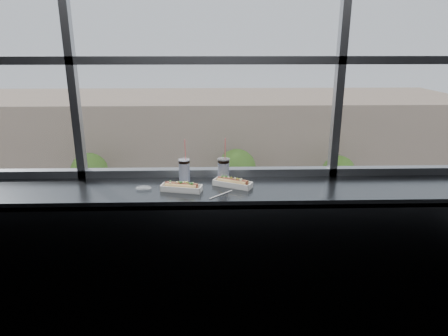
{
  "coord_description": "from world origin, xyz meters",
  "views": [
    {
      "loc": [
        0.04,
        -1.55,
        2.12
      ],
      "look_at": [
        0.12,
        1.23,
        1.25
      ],
      "focal_mm": 32.0,
      "sensor_mm": 36.0,
      "label": 1
    }
  ],
  "objects_px": {
    "soda_cup_right": "(223,169)",
    "pedestrian_a": "(149,193)",
    "hotdog_tray_left": "(181,187)",
    "hotdog_tray_right": "(233,183)",
    "pedestrian_c": "(298,197)",
    "car_far_a": "(81,216)",
    "soda_cup_left": "(184,169)",
    "pedestrian_b": "(205,190)",
    "tree_center": "(237,168)",
    "car_near_b": "(86,276)",
    "wrapper": "(144,188)",
    "car_near_d": "(363,271)",
    "car_far_b": "(264,212)",
    "tree_right": "(339,172)",
    "tree_left": "(89,171)",
    "loose_straw": "(221,194)"
  },
  "relations": [
    {
      "from": "hotdog_tray_left",
      "to": "tree_center",
      "type": "xyz_separation_m",
      "value": [
        2.14,
        28.34,
        -8.78
      ]
    },
    {
      "from": "hotdog_tray_right",
      "to": "pedestrian_c",
      "type": "relative_size",
      "value": 0.13
    },
    {
      "from": "tree_center",
      "to": "loose_straw",
      "type": "bearing_deg",
      "value": -93.74
    },
    {
      "from": "hotdog_tray_left",
      "to": "car_far_b",
      "type": "height_order",
      "value": "hotdog_tray_left"
    },
    {
      "from": "soda_cup_left",
      "to": "tree_right",
      "type": "relative_size",
      "value": 0.08
    },
    {
      "from": "hotdog_tray_right",
      "to": "car_near_b",
      "type": "distance_m",
      "value": 20.92
    },
    {
      "from": "car_near_b",
      "to": "tree_center",
      "type": "distance_m",
      "value": 15.1
    },
    {
      "from": "soda_cup_right",
      "to": "car_far_b",
      "type": "xyz_separation_m",
      "value": [
        3.63,
        24.14,
        -11.01
      ]
    },
    {
      "from": "pedestrian_c",
      "to": "pedestrian_a",
      "type": "distance_m",
      "value": 12.36
    },
    {
      "from": "pedestrian_c",
      "to": "tree_center",
      "type": "relative_size",
      "value": 0.46
    },
    {
      "from": "pedestrian_a",
      "to": "tree_right",
      "type": "relative_size",
      "value": 0.48
    },
    {
      "from": "hotdog_tray_right",
      "to": "soda_cup_left",
      "type": "distance_m",
      "value": 0.39
    },
    {
      "from": "wrapper",
      "to": "car_near_b",
      "type": "relative_size",
      "value": 0.02
    },
    {
      "from": "pedestrian_b",
      "to": "wrapper",
      "type": "bearing_deg",
      "value": -179.63
    },
    {
      "from": "pedestrian_a",
      "to": "car_near_b",
      "type": "bearing_deg",
      "value": 172.91
    },
    {
      "from": "soda_cup_right",
      "to": "car_far_b",
      "type": "relative_size",
      "value": 0.05
    },
    {
      "from": "loose_straw",
      "to": "car_near_b",
      "type": "bearing_deg",
      "value": 68.6
    },
    {
      "from": "wrapper",
      "to": "car_far_a",
      "type": "distance_m",
      "value": 28.26
    },
    {
      "from": "soda_cup_right",
      "to": "tree_center",
      "type": "bearing_deg",
      "value": 86.27
    },
    {
      "from": "soda_cup_left",
      "to": "wrapper",
      "type": "xyz_separation_m",
      "value": [
        -0.29,
        -0.18,
        -0.08
      ]
    },
    {
      "from": "tree_left",
      "to": "pedestrian_b",
      "type": "bearing_deg",
      "value": 5.04
    },
    {
      "from": "car_far_b",
      "to": "pedestrian_c",
      "type": "xyz_separation_m",
      "value": [
        3.16,
        3.0,
        -0.02
      ]
    },
    {
      "from": "car_far_b",
      "to": "tree_center",
      "type": "height_order",
      "value": "tree_center"
    },
    {
      "from": "hotdog_tray_left",
      "to": "car_far_b",
      "type": "xyz_separation_m",
      "value": [
        3.93,
        24.34,
        -10.94
      ]
    },
    {
      "from": "hotdog_tray_left",
      "to": "tree_left",
      "type": "xyz_separation_m",
      "value": [
        -9.82,
        28.34,
        -8.95
      ]
    },
    {
      "from": "hotdog_tray_right",
      "to": "pedestrian_c",
      "type": "bearing_deg",
      "value": 102.83
    },
    {
      "from": "car_far_a",
      "to": "tree_right",
      "type": "distance_m",
      "value": 20.55
    },
    {
      "from": "car_near_b",
      "to": "pedestrian_c",
      "type": "height_order",
      "value": "pedestrian_c"
    },
    {
      "from": "wrapper",
      "to": "tree_left",
      "type": "bearing_deg",
      "value": 108.64
    },
    {
      "from": "car_far_a",
      "to": "tree_center",
      "type": "height_order",
      "value": "tree_center"
    },
    {
      "from": "soda_cup_left",
      "to": "car_near_b",
      "type": "distance_m",
      "value": 20.73
    },
    {
      "from": "hotdog_tray_right",
      "to": "pedestrian_b",
      "type": "xyz_separation_m",
      "value": [
        -0.84,
        29.08,
        -10.97
      ]
    },
    {
      "from": "pedestrian_b",
      "to": "pedestrian_c",
      "type": "height_order",
      "value": "pedestrian_c"
    },
    {
      "from": "soda_cup_right",
      "to": "pedestrian_a",
      "type": "height_order",
      "value": "soda_cup_right"
    },
    {
      "from": "wrapper",
      "to": "car_far_a",
      "type": "bearing_deg",
      "value": 110.74
    },
    {
      "from": "soda_cup_left",
      "to": "pedestrian_c",
      "type": "bearing_deg",
      "value": 75.35
    },
    {
      "from": "hotdog_tray_left",
      "to": "pedestrian_a",
      "type": "bearing_deg",
      "value": 112.77
    },
    {
      "from": "loose_straw",
      "to": "car_far_b",
      "type": "height_order",
      "value": "loose_straw"
    },
    {
      "from": "soda_cup_right",
      "to": "hotdog_tray_left",
      "type": "bearing_deg",
      "value": -147.64
    },
    {
      "from": "car_far_b",
      "to": "soda_cup_left",
      "type": "bearing_deg",
      "value": 177.32
    },
    {
      "from": "pedestrian_b",
      "to": "tree_center",
      "type": "relative_size",
      "value": 0.45
    },
    {
      "from": "car_far_a",
      "to": "pedestrian_a",
      "type": "relative_size",
      "value": 2.82
    },
    {
      "from": "car_far_b",
      "to": "tree_center",
      "type": "bearing_deg",
      "value": 30.68
    },
    {
      "from": "wrapper",
      "to": "car_far_b",
      "type": "height_order",
      "value": "wrapper"
    },
    {
      "from": "car_far_a",
      "to": "tree_center",
      "type": "relative_size",
      "value": 1.18
    },
    {
      "from": "car_far_a",
      "to": "car_far_b",
      "type": "bearing_deg",
      "value": -83.3
    },
    {
      "from": "car_far_a",
      "to": "car_near_d",
      "type": "bearing_deg",
      "value": -107.33
    },
    {
      "from": "hotdog_tray_right",
      "to": "car_far_b",
      "type": "distance_m",
      "value": 26.84
    },
    {
      "from": "soda_cup_right",
      "to": "tree_left",
      "type": "height_order",
      "value": "soda_cup_right"
    },
    {
      "from": "soda_cup_right",
      "to": "car_near_d",
      "type": "distance_m",
      "value": 21.22
    }
  ]
}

